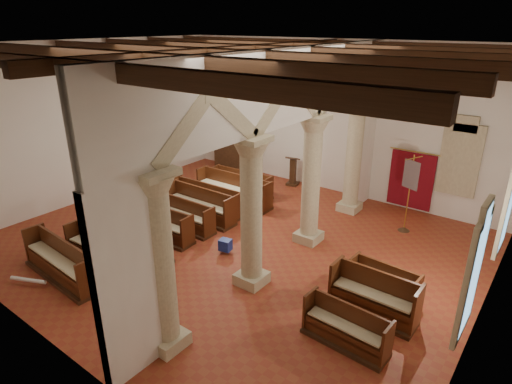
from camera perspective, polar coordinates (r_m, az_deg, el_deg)
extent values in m
plane|color=brown|center=(13.80, -2.74, -6.71)|extent=(14.00, 14.00, 0.00)
plane|color=#342311|center=(12.14, -3.27, 19.03)|extent=(14.00, 14.00, 0.00)
cube|color=white|center=(17.53, 9.84, 9.70)|extent=(14.00, 0.02, 6.00)
cube|color=white|center=(9.19, -27.69, -3.78)|extent=(14.00, 0.02, 6.00)
cube|color=white|center=(17.84, -20.76, 8.82)|extent=(0.02, 12.00, 6.00)
cube|color=white|center=(9.98, 29.68, -2.24)|extent=(0.02, 12.00, 6.00)
cube|color=beige|center=(10.01, -11.70, -18.70)|extent=(0.75, 0.75, 0.30)
cylinder|color=beige|center=(8.96, -12.58, -9.88)|extent=(0.56, 0.56, 3.30)
cube|color=beige|center=(11.75, -0.59, -11.39)|extent=(0.75, 0.75, 0.30)
cylinder|color=beige|center=(10.86, -0.63, -3.42)|extent=(0.56, 0.56, 3.30)
cube|color=beige|center=(13.92, 7.00, -5.90)|extent=(0.75, 0.75, 0.30)
cylinder|color=beige|center=(13.18, 7.35, 1.05)|extent=(0.56, 0.56, 3.30)
cube|color=beige|center=(16.35, 12.33, -1.89)|extent=(0.75, 0.75, 0.30)
cylinder|color=beige|center=(15.73, 12.85, 4.12)|extent=(0.56, 0.56, 3.30)
cube|color=white|center=(11.16, 4.15, 13.79)|extent=(0.25, 11.90, 1.93)
cube|color=#35785D|center=(8.97, 27.09, -10.11)|extent=(0.03, 1.00, 2.20)
cube|color=#35785D|center=(12.60, 30.69, -1.76)|extent=(0.03, 1.00, 2.20)
cube|color=#35785D|center=(16.12, 25.55, 3.87)|extent=(1.00, 0.03, 2.20)
cube|color=#3F2514|center=(20.05, -2.70, 5.32)|extent=(2.00, 0.80, 1.80)
cube|color=#3F2514|center=(19.79, -2.75, 8.10)|extent=(2.10, 0.85, 0.20)
cube|color=black|center=(18.57, 4.90, 1.13)|extent=(0.56, 0.56, 0.11)
cube|color=black|center=(18.39, 4.95, 2.67)|extent=(0.27, 0.27, 1.16)
cube|color=black|center=(18.12, 4.87, 4.49)|extent=(0.60, 0.51, 0.20)
cube|color=maroon|center=(16.71, 19.96, 1.48)|extent=(1.60, 0.06, 2.10)
cylinder|color=gold|center=(16.36, 20.43, 5.07)|extent=(1.80, 0.04, 0.04)
cone|color=#3F2514|center=(15.33, 19.11, -4.64)|extent=(0.40, 0.40, 0.13)
cylinder|color=gold|center=(14.83, 19.70, -0.25)|extent=(0.04, 0.04, 2.67)
cylinder|color=gold|center=(14.45, 20.31, 4.26)|extent=(0.33, 0.73, 0.03)
cube|color=navy|center=(14.59, 20.01, 2.16)|extent=(0.57, 0.26, 0.95)
cube|color=navy|center=(12.18, -22.24, -11.20)|extent=(0.43, 0.39, 0.36)
cube|color=navy|center=(13.74, -12.90, -6.13)|extent=(0.42, 0.38, 0.35)
cube|color=#151F94|center=(13.09, -4.11, -7.05)|extent=(0.40, 0.35, 0.35)
cylinder|color=silver|center=(13.14, -28.10, -10.31)|extent=(1.00, 0.53, 0.10)
cylinder|color=white|center=(13.68, -25.77, -8.59)|extent=(0.83, 0.37, 0.09)
cube|color=#3F2514|center=(13.12, -24.33, -10.20)|extent=(3.05, 0.91, 0.11)
cube|color=#4D2910|center=(12.96, -24.73, -9.20)|extent=(2.88, 0.58, 0.47)
cube|color=#4D2910|center=(12.93, -23.99, -7.80)|extent=(2.86, 0.24, 1.00)
cube|color=#4D2910|center=(14.07, -27.60, -6.02)|extent=(0.11, 0.63, 1.00)
cube|color=#4D2910|center=(11.72, -21.02, -10.49)|extent=(0.11, 0.63, 1.00)
cube|color=beige|center=(12.83, -24.91, -8.18)|extent=(2.76, 0.53, 0.05)
cube|color=#3F2514|center=(13.21, -19.04, -9.17)|extent=(3.13, 0.87, 0.10)
cube|color=#573212|center=(13.06, -19.35, -8.25)|extent=(2.96, 0.57, 0.43)
cube|color=#573212|center=(13.04, -18.69, -6.97)|extent=(2.94, 0.26, 0.92)
cube|color=#573212|center=(14.15, -22.74, -5.24)|extent=(0.10, 0.58, 0.92)
cube|color=#573212|center=(11.87, -15.02, -9.53)|extent=(0.10, 0.58, 0.92)
cube|color=beige|center=(12.94, -19.49, -7.32)|extent=(2.84, 0.53, 0.05)
cube|color=#3F2514|center=(13.87, -16.53, -7.25)|extent=(3.36, 0.85, 0.11)
cube|color=#582D12|center=(13.70, -16.85, -6.23)|extent=(3.20, 0.52, 0.49)
cube|color=#582D12|center=(13.71, -16.13, -4.84)|extent=(3.19, 0.16, 1.04)
cube|color=#582D12|center=(14.87, -20.53, -3.26)|extent=(0.09, 0.66, 1.04)
cube|color=#582D12|center=(12.46, -12.13, -7.26)|extent=(0.09, 0.66, 1.04)
cube|color=beige|center=(13.58, -16.97, -5.21)|extent=(3.07, 0.47, 0.05)
cube|color=#3F2514|center=(14.49, -13.16, -5.60)|extent=(2.89, 0.88, 0.10)
cube|color=#49250F|center=(14.35, -13.40, -4.71)|extent=(2.72, 0.58, 0.45)
cube|color=#49250F|center=(14.37, -12.79, -3.51)|extent=(2.69, 0.25, 0.94)
cube|color=#49250F|center=(15.30, -16.65, -2.31)|extent=(0.11, 0.60, 0.94)
cube|color=#49250F|center=(13.33, -9.38, -5.33)|extent=(0.11, 0.60, 0.94)
cube|color=beige|center=(14.24, -13.48, -3.82)|extent=(2.61, 0.53, 0.05)
cube|color=#3F2514|center=(14.92, -9.80, -4.51)|extent=(2.58, 0.71, 0.10)
cube|color=#481E0F|center=(14.78, -10.00, -3.66)|extent=(2.43, 0.42, 0.43)
cube|color=#481E0F|center=(14.81, -9.45, -2.54)|extent=(2.42, 0.10, 0.91)
cube|color=#481E0F|center=(15.59, -13.05, -1.55)|extent=(0.08, 0.57, 0.91)
cube|color=#481E0F|center=(13.90, -6.30, -4.05)|extent=(0.08, 0.57, 0.91)
cube|color=beige|center=(14.68, -10.06, -2.82)|extent=(2.33, 0.38, 0.05)
cube|color=#3F2514|center=(15.48, -7.44, -3.34)|extent=(2.84, 0.78, 0.11)
cube|color=#571C12|center=(15.32, -7.63, -2.41)|extent=(2.69, 0.46, 0.48)
cube|color=#571C12|center=(15.37, -7.04, -1.21)|extent=(2.69, 0.11, 1.02)
cube|color=#571C12|center=(16.20, -11.01, -0.23)|extent=(0.08, 0.64, 1.02)
cube|color=#571C12|center=(14.40, -3.52, -2.72)|extent=(0.08, 0.64, 1.02)
cube|color=beige|center=(15.21, -7.68, -1.49)|extent=(2.58, 0.41, 0.05)
cube|color=#3F2514|center=(16.10, -6.65, -2.28)|extent=(3.13, 0.77, 0.10)
cube|color=#592713|center=(15.97, -6.81, -1.47)|extent=(2.98, 0.47, 0.43)
cube|color=#592713|center=(16.02, -6.31, -0.43)|extent=(2.97, 0.16, 0.92)
cube|color=#592713|center=(16.94, -10.44, 0.59)|extent=(0.08, 0.58, 0.92)
cube|color=#592713|center=(14.98, -2.43, -1.93)|extent=(0.08, 0.58, 0.92)
cube|color=beige|center=(15.87, -6.85, -0.67)|extent=(2.86, 0.43, 0.05)
cube|color=#3F2514|center=(16.71, -3.03, -1.22)|extent=(3.28, 0.82, 0.11)
cube|color=#4A1B0F|center=(16.56, -3.17, -0.33)|extent=(3.12, 0.49, 0.49)
cube|color=#4A1B0F|center=(16.64, -2.64, 0.79)|extent=(3.12, 0.14, 1.03)
cube|color=#4A1B0F|center=(17.52, -7.04, 1.75)|extent=(0.09, 0.65, 1.03)
cube|color=#4A1B0F|center=(15.60, 1.49, -0.66)|extent=(0.09, 0.65, 1.03)
cube|color=beige|center=(16.46, -3.19, 0.54)|extent=(3.00, 0.45, 0.05)
cube|color=#3F2514|center=(17.47, -1.96, -0.17)|extent=(2.74, 0.83, 0.09)
cube|color=#48180F|center=(17.34, -2.06, 0.58)|extent=(2.57, 0.54, 0.42)
cube|color=#48180F|center=(17.42, -1.63, 1.51)|extent=(2.55, 0.23, 0.90)
cube|color=#48180F|center=(18.11, -5.18, 2.24)|extent=(0.10, 0.57, 0.90)
cube|color=#48180F|center=(16.56, 1.61, 0.41)|extent=(0.10, 0.57, 0.90)
cube|color=beige|center=(17.26, -2.07, 1.31)|extent=(2.46, 0.49, 0.05)
cube|color=#3F2514|center=(10.11, 11.69, -19.02)|extent=(1.96, 0.73, 0.09)
cube|color=#4B1910|center=(9.92, 11.69, -18.08)|extent=(1.79, 0.45, 0.41)
cube|color=#4B1910|center=(9.93, 12.34, -16.42)|extent=(1.78, 0.16, 0.86)
cube|color=#4B1910|center=(10.14, 7.08, -15.11)|extent=(0.09, 0.54, 0.86)
cube|color=#4B1910|center=(9.59, 17.22, -18.60)|extent=(0.09, 0.54, 0.86)
cube|color=beige|center=(9.78, 11.79, -17.06)|extent=(1.72, 0.41, 0.05)
cube|color=#3F2514|center=(11.04, 15.14, -15.31)|extent=(2.10, 0.78, 0.11)
cube|color=#593313|center=(10.83, 15.18, -14.19)|extent=(1.94, 0.45, 0.49)
cube|color=#593313|center=(10.87, 15.84, -12.37)|extent=(1.94, 0.09, 1.03)
cube|color=#593313|center=(11.05, 10.57, -11.25)|extent=(0.08, 0.65, 1.03)
cube|color=#593313|center=(10.51, 20.72, -14.36)|extent=(0.08, 0.65, 1.03)
cube|color=beige|center=(10.67, 15.33, -13.01)|extent=(1.87, 0.41, 0.05)
cube|color=#3F2514|center=(11.63, 16.40, -13.39)|extent=(1.78, 0.74, 0.09)
cube|color=#4F1C10|center=(11.46, 16.45, -12.47)|extent=(1.62, 0.46, 0.41)
cube|color=#4F1C10|center=(11.51, 16.96, -11.01)|extent=(1.60, 0.16, 0.87)
cube|color=#4F1C10|center=(11.63, 12.80, -10.18)|extent=(0.10, 0.55, 0.87)
cube|color=#4F1C10|center=(11.20, 20.76, -12.52)|extent=(0.10, 0.55, 0.87)
cube|color=beige|center=(11.33, 16.57, -11.51)|extent=(1.55, 0.42, 0.05)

